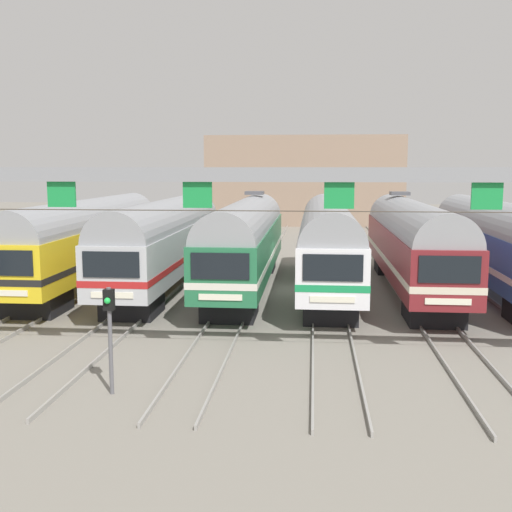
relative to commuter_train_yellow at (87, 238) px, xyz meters
The scene contains 11 objects.
ground_plane 11.13m from the commuter_train_yellow, ahead, with size 160.00×160.00×0.00m, color gray.
track_bed 20.31m from the commuter_train_yellow, 57.58° to the left, with size 23.11×70.00×0.15m.
commuter_train_yellow is the anchor object (origin of this frame).
commuter_train_stainless 4.32m from the commuter_train_yellow, ahead, with size 2.88×18.06×4.77m.
commuter_train_green 8.64m from the commuter_train_yellow, ahead, with size 2.88×18.06×5.05m.
commuter_train_white 12.96m from the commuter_train_yellow, ahead, with size 2.88×18.06×4.77m.
commuter_train_maroon 17.28m from the commuter_train_yellow, ahead, with size 2.88×18.06×5.05m.
commuter_train_blue 21.60m from the commuter_train_yellow, ahead, with size 2.88×18.06×4.77m.
catenary_gantry 17.49m from the commuter_train_yellow, 51.33° to the right, with size 26.84×0.44×6.97m.
yard_signal_mast 16.99m from the commuter_train_yellow, 67.56° to the right, with size 0.28×0.35×3.12m.
maintenance_building 42.19m from the commuter_train_yellow, 74.67° to the left, with size 22.00×10.00×9.98m, color gray.
Camera 1 is at (1.39, -32.31, 6.46)m, focal length 43.40 mm.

